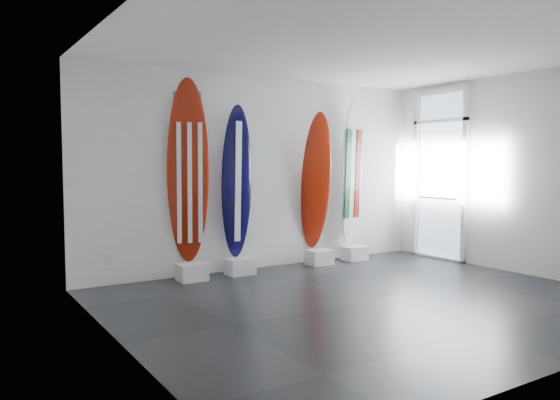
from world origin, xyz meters
TOP-DOWN VIEW (x-y plane):
  - floor at (0.00, 0.00)m, footprint 6.00×6.00m
  - ceiling at (0.00, 0.00)m, footprint 6.00×6.00m
  - wall_back at (0.00, 2.50)m, footprint 6.00×0.00m
  - wall_left at (-3.00, 0.00)m, footprint 0.00×5.00m
  - wall_right at (3.00, 0.00)m, footprint 0.00×5.00m
  - display_block_usa at (-1.37, 2.18)m, footprint 0.40×0.30m
  - surfboard_usa at (-1.37, 2.28)m, footprint 0.63×0.40m
  - display_block_navy at (-0.60, 2.18)m, footprint 0.40×0.30m
  - surfboard_navy at (-0.60, 2.28)m, footprint 0.52×0.19m
  - display_block_swiss at (0.86, 2.18)m, footprint 0.40×0.30m
  - surfboard_swiss at (0.86, 2.28)m, footprint 0.60×0.55m
  - display_block_italy at (1.61, 2.18)m, footprint 0.40×0.30m
  - surfboard_italy at (1.61, 2.28)m, footprint 0.58×0.28m
  - wall_outlet at (-2.45, 2.48)m, footprint 0.09×0.02m
  - glass_door at (2.97, 1.55)m, footprint 0.12×1.16m
  - balcony at (4.30, 1.55)m, footprint 2.80×2.20m

SIDE VIEW (x-z plane):
  - floor at x=0.00m, z-range 0.00..0.00m
  - display_block_usa at x=-1.37m, z-range 0.00..0.24m
  - display_block_navy at x=-0.60m, z-range 0.00..0.24m
  - display_block_swiss at x=0.86m, z-range 0.00..0.24m
  - display_block_italy at x=1.61m, z-range 0.00..0.24m
  - wall_outlet at x=-2.45m, z-range 0.28..0.41m
  - balcony at x=4.30m, z-range -0.10..1.10m
  - surfboard_swiss at x=0.86m, z-range 0.23..2.48m
  - surfboard_navy at x=-0.60m, z-range 0.24..2.52m
  - glass_door at x=2.97m, z-range 0.00..2.85m
  - surfboard_italy at x=1.61m, z-range 0.24..2.71m
  - wall_back at x=0.00m, z-range -1.50..4.50m
  - wall_left at x=-3.00m, z-range -1.00..4.00m
  - wall_right at x=3.00m, z-range -1.00..4.00m
  - surfboard_usa at x=-1.37m, z-range 0.24..2.85m
  - ceiling at x=0.00m, z-range 3.00..3.00m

